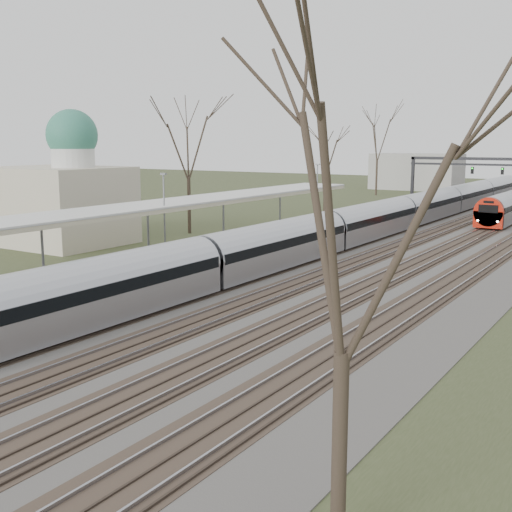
# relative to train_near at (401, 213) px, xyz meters

# --- Properties ---
(track_bed) EXTENTS (24.00, 160.00, 0.22)m
(track_bed) POSITION_rel_train_near_xyz_m (2.76, -5.67, -1.42)
(track_bed) COLOR #474442
(track_bed) RESTS_ON ground
(platform) EXTENTS (3.50, 69.00, 1.00)m
(platform) POSITION_rel_train_near_xyz_m (-6.55, -23.17, -0.98)
(platform) COLOR #9E9B93
(platform) RESTS_ON ground
(canopy) EXTENTS (4.10, 50.00, 3.11)m
(canopy) POSITION_rel_train_near_xyz_m (-6.55, -27.69, 2.45)
(canopy) COLOR slate
(canopy) RESTS_ON platform
(dome_building) EXTENTS (10.00, 8.00, 10.30)m
(dome_building) POSITION_rel_train_near_xyz_m (-19.21, -22.67, 2.24)
(dome_building) COLOR beige
(dome_building) RESTS_ON ground
(signal_gantry) EXTENTS (21.00, 0.59, 6.08)m
(signal_gantry) POSITION_rel_train_near_xyz_m (2.79, 24.31, 3.43)
(signal_gantry) COLOR black
(signal_gantry) RESTS_ON ground
(tree_west_far) EXTENTS (5.50, 5.50, 11.33)m
(tree_west_far) POSITION_rel_train_near_xyz_m (-14.50, -12.67, 6.54)
(tree_west_far) COLOR #2D231C
(tree_west_far) RESTS_ON ground
(tree_east_near) EXTENTS (4.50, 4.50, 9.27)m
(tree_east_near) POSITION_rel_train_near_xyz_m (15.50, -45.67, 5.08)
(tree_east_near) COLOR #2D231C
(tree_east_near) RESTS_ON ground
(train_near) EXTENTS (2.62, 90.21, 3.05)m
(train_near) POSITION_rel_train_near_xyz_m (0.00, 0.00, 0.00)
(train_near) COLOR #ACAEB6
(train_near) RESTS_ON ground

